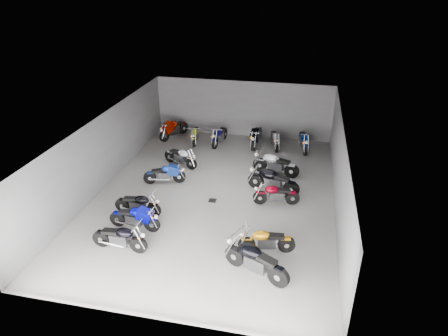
{
  "coord_description": "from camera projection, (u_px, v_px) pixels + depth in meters",
  "views": [
    {
      "loc": [
        3.47,
        -14.47,
        8.77
      ],
      "look_at": [
        0.26,
        0.65,
        1.0
      ],
      "focal_mm": 32.0,
      "sensor_mm": 36.0,
      "label": 1
    }
  ],
  "objects": [
    {
      "name": "ceiling",
      "position": [
        214.0,
        124.0,
        15.78
      ],
      "size": [
        10.0,
        14.0,
        0.04
      ],
      "primitive_type": "cube",
      "color": "black",
      "rests_on": "wall_back"
    },
    {
      "name": "motorcycle_right_b",
      "position": [
        266.0,
        241.0,
        13.55
      ],
      "size": [
        1.95,
        0.58,
        0.87
      ],
      "rotation": [
        0.0,
        0.0,
        1.79
      ],
      "color": "black",
      "rests_on": "ground"
    },
    {
      "name": "motorcycle_back_f",
      "position": [
        304.0,
        141.0,
        21.26
      ],
      "size": [
        0.58,
        2.18,
        0.96
      ],
      "rotation": [
        0.0,
        0.0,
        3.32
      ],
      "color": "black",
      "rests_on": "ground"
    },
    {
      "name": "motorcycle_back_b",
      "position": [
        195.0,
        134.0,
        22.18
      ],
      "size": [
        0.54,
        1.99,
        0.88
      ],
      "rotation": [
        0.0,
        0.0,
        3.32
      ],
      "color": "black",
      "rests_on": "ground"
    },
    {
      "name": "wall_right",
      "position": [
        339.0,
        173.0,
        15.58
      ],
      "size": [
        0.1,
        14.0,
        3.2
      ],
      "primitive_type": "cube",
      "color": "slate",
      "rests_on": "ground"
    },
    {
      "name": "motorcycle_left_c",
      "position": [
        138.0,
        204.0,
        15.66
      ],
      "size": [
        1.96,
        0.41,
        0.86
      ],
      "rotation": [
        0.0,
        0.0,
        -1.63
      ],
      "color": "black",
      "rests_on": "ground"
    },
    {
      "name": "wall_left",
      "position": [
        104.0,
        151.0,
        17.43
      ],
      "size": [
        0.1,
        14.0,
        3.2
      ],
      "primitive_type": "cube",
      "color": "slate",
      "rests_on": "ground"
    },
    {
      "name": "ground",
      "position": [
        215.0,
        195.0,
        17.22
      ],
      "size": [
        14.0,
        14.0,
        0.0
      ],
      "primitive_type": "plane",
      "color": "#9C9A94",
      "rests_on": "ground"
    },
    {
      "name": "motorcycle_left_e",
      "position": [
        165.0,
        174.0,
        17.97
      ],
      "size": [
        1.86,
        0.65,
        0.84
      ],
      "rotation": [
        0.0,
        0.0,
        -1.29
      ],
      "color": "black",
      "rests_on": "ground"
    },
    {
      "name": "wall_back",
      "position": [
        243.0,
        109.0,
        22.62
      ],
      "size": [
        10.0,
        0.1,
        3.2
      ],
      "primitive_type": "cube",
      "color": "slate",
      "rests_on": "ground"
    },
    {
      "name": "motorcycle_right_a",
      "position": [
        255.0,
        260.0,
        12.5
      ],
      "size": [
        2.19,
        1.12,
        1.03
      ],
      "rotation": [
        0.0,
        0.0,
        1.14
      ],
      "color": "black",
      "rests_on": "ground"
    },
    {
      "name": "motorcycle_right_e",
      "position": [
        273.0,
        181.0,
        17.19
      ],
      "size": [
        2.3,
        0.76,
        1.03
      ],
      "rotation": [
        0.0,
        0.0,
        1.31
      ],
      "color": "black",
      "rests_on": "ground"
    },
    {
      "name": "motorcycle_back_c",
      "position": [
        219.0,
        135.0,
        21.96
      ],
      "size": [
        0.51,
        2.1,
        0.93
      ],
      "rotation": [
        0.0,
        0.0,
        3.0
      ],
      "color": "black",
      "rests_on": "ground"
    },
    {
      "name": "drain_grate",
      "position": [
        212.0,
        200.0,
        16.78
      ],
      "size": [
        0.32,
        0.32,
        0.01
      ],
      "primitive_type": "cube",
      "color": "black",
      "rests_on": "ground"
    },
    {
      "name": "motorcycle_left_f",
      "position": [
        181.0,
        157.0,
        19.55
      ],
      "size": [
        1.89,
        0.95,
        0.89
      ],
      "rotation": [
        0.0,
        0.0,
        -2.0
      ],
      "color": "black",
      "rests_on": "ground"
    },
    {
      "name": "motorcycle_left_a",
      "position": [
        120.0,
        238.0,
        13.67
      ],
      "size": [
        2.05,
        0.43,
        0.9
      ],
      "rotation": [
        0.0,
        0.0,
        -1.63
      ],
      "color": "black",
      "rests_on": "ground"
    },
    {
      "name": "motorcycle_right_f",
      "position": [
        275.0,
        164.0,
        18.69
      ],
      "size": [
        2.23,
        0.68,
        0.99
      ],
      "rotation": [
        0.0,
        0.0,
        1.34
      ],
      "color": "black",
      "rests_on": "ground"
    },
    {
      "name": "motorcycle_back_e",
      "position": [
        275.0,
        139.0,
        21.57
      ],
      "size": [
        0.62,
        1.98,
        0.88
      ],
      "rotation": [
        0.0,
        0.0,
        3.38
      ],
      "color": "black",
      "rests_on": "ground"
    },
    {
      "name": "motorcycle_back_d",
      "position": [
        256.0,
        136.0,
        21.8
      ],
      "size": [
        0.47,
        2.27,
        1.0
      ],
      "rotation": [
        0.0,
        0.0,
        3.09
      ],
      "color": "black",
      "rests_on": "ground"
    },
    {
      "name": "motorcycle_right_d",
      "position": [
        276.0,
        194.0,
        16.35
      ],
      "size": [
        1.91,
        0.52,
        0.85
      ],
      "rotation": [
        0.0,
        0.0,
        1.76
      ],
      "color": "black",
      "rests_on": "ground"
    },
    {
      "name": "motorcycle_back_a",
      "position": [
        173.0,
        129.0,
        22.79
      ],
      "size": [
        1.07,
        2.09,
        0.98
      ],
      "rotation": [
        0.0,
        0.0,
        2.71
      ],
      "color": "black",
      "rests_on": "ground"
    },
    {
      "name": "motorcycle_left_b",
      "position": [
        135.0,
        218.0,
        14.77
      ],
      "size": [
        2.02,
        0.42,
        0.89
      ],
      "rotation": [
        0.0,
        0.0,
        -1.63
      ],
      "color": "black",
      "rests_on": "ground"
    }
  ]
}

